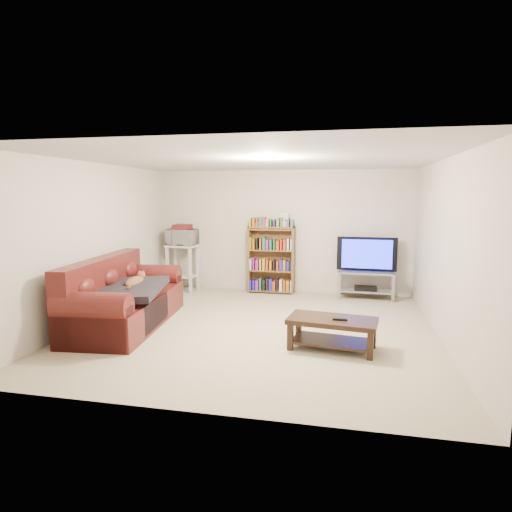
% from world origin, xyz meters
% --- Properties ---
extents(floor, '(5.00, 5.00, 0.00)m').
position_xyz_m(floor, '(0.00, 0.00, 0.00)').
color(floor, '#BFB28E').
rests_on(floor, ground).
extents(ceiling, '(5.00, 5.00, 0.00)m').
position_xyz_m(ceiling, '(0.00, 0.00, 2.40)').
color(ceiling, white).
rests_on(ceiling, ground).
extents(wall_back, '(5.00, 0.00, 5.00)m').
position_xyz_m(wall_back, '(0.00, 2.50, 1.20)').
color(wall_back, beige).
rests_on(wall_back, ground).
extents(wall_front, '(5.00, 0.00, 5.00)m').
position_xyz_m(wall_front, '(0.00, -2.50, 1.20)').
color(wall_front, beige).
rests_on(wall_front, ground).
extents(wall_left, '(0.00, 5.00, 5.00)m').
position_xyz_m(wall_left, '(-2.50, 0.00, 1.20)').
color(wall_left, beige).
rests_on(wall_left, ground).
extents(wall_right, '(0.00, 5.00, 5.00)m').
position_xyz_m(wall_right, '(2.50, 0.00, 1.20)').
color(wall_right, beige).
rests_on(wall_right, ground).
extents(sofa, '(1.23, 2.43, 1.00)m').
position_xyz_m(sofa, '(-2.00, -0.25, 0.35)').
color(sofa, '#4F1714').
rests_on(sofa, floor).
extents(blanket, '(1.10, 1.32, 0.19)m').
position_xyz_m(blanket, '(-1.80, -0.39, 0.58)').
color(blanket, black).
rests_on(blanket, sofa).
extents(cat, '(0.32, 0.66, 0.19)m').
position_xyz_m(cat, '(-1.82, -0.18, 0.64)').
color(cat, brown).
rests_on(cat, sofa).
extents(coffee_table, '(1.15, 0.69, 0.39)m').
position_xyz_m(coffee_table, '(1.09, -0.64, 0.27)').
color(coffee_table, black).
rests_on(coffee_table, floor).
extents(remote, '(0.18, 0.05, 0.02)m').
position_xyz_m(remote, '(1.18, -0.70, 0.41)').
color(remote, black).
rests_on(remote, coffee_table).
extents(tv_stand, '(1.04, 0.50, 0.51)m').
position_xyz_m(tv_stand, '(1.62, 2.20, 0.34)').
color(tv_stand, '#999EA3').
rests_on(tv_stand, floor).
extents(television, '(1.10, 0.18, 0.63)m').
position_xyz_m(television, '(1.62, 2.20, 0.83)').
color(television, black).
rests_on(television, tv_stand).
extents(dvd_player, '(0.42, 0.30, 0.06)m').
position_xyz_m(dvd_player, '(1.62, 2.20, 0.19)').
color(dvd_player, black).
rests_on(dvd_player, tv_stand).
extents(bookshelf, '(0.91, 0.28, 1.31)m').
position_xyz_m(bookshelf, '(-0.19, 2.30, 0.68)').
color(bookshelf, brown).
rests_on(bookshelf, floor).
extents(shelf_clutter, '(0.67, 0.20, 0.28)m').
position_xyz_m(shelf_clutter, '(-0.09, 2.31, 1.42)').
color(shelf_clutter, silver).
rests_on(shelf_clutter, bookshelf).
extents(microwave_stand, '(0.62, 0.48, 0.93)m').
position_xyz_m(microwave_stand, '(-1.97, 2.12, 0.59)').
color(microwave_stand, silver).
rests_on(microwave_stand, floor).
extents(microwave, '(0.61, 0.44, 0.32)m').
position_xyz_m(microwave, '(-1.97, 2.12, 1.09)').
color(microwave, silver).
rests_on(microwave, microwave_stand).
extents(game_boxes, '(0.37, 0.33, 0.05)m').
position_xyz_m(game_boxes, '(-1.97, 2.12, 1.27)').
color(game_boxes, maroon).
rests_on(game_boxes, microwave).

